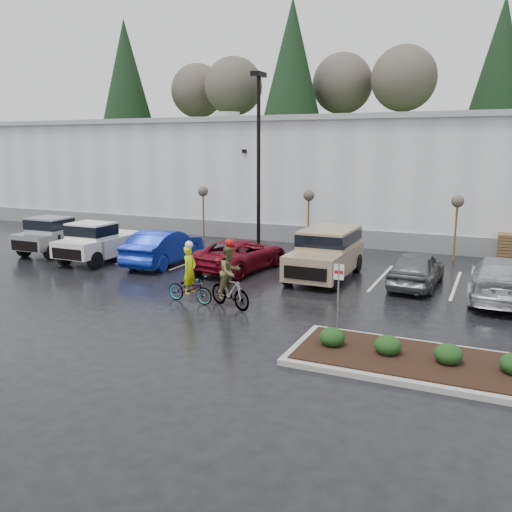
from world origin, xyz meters
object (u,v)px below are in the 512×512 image
at_px(car_grey, 417,269).
at_px(cyclist_hivis, 190,283).
at_px(sapling_east, 457,205).
at_px(pickup_white, 105,240).
at_px(sapling_west, 203,194).
at_px(suv_tan, 325,254).
at_px(car_far_silver, 502,279).
at_px(pallet_stack_a, 511,247).
at_px(car_red, 240,254).
at_px(pickup_silver, 63,234).
at_px(lamppost, 259,142).
at_px(car_blue, 164,247).
at_px(fire_lane_sign, 338,290).
at_px(sapling_mid, 309,199).

xyz_separation_m(car_grey, cyclist_hivis, (-7.04, -5.61, -0.03)).
bearing_deg(sapling_east, pickup_white, -156.35).
relative_size(sapling_west, suv_tan, 0.63).
bearing_deg(car_far_silver, pickup_white, 0.93).
bearing_deg(pallet_stack_a, car_red, -147.31).
bearing_deg(pickup_silver, pallet_stack_a, 18.44).
relative_size(lamppost, pickup_white, 1.77).
xyz_separation_m(sapling_west, car_blue, (1.55, -6.48, -1.90)).
bearing_deg(fire_lane_sign, sapling_mid, 112.49).
xyz_separation_m(lamppost, car_blue, (-2.45, -5.48, -4.86)).
height_order(car_grey, car_far_silver, car_far_silver).
bearing_deg(car_blue, sapling_west, -80.18).
bearing_deg(cyclist_hivis, pickup_silver, 67.98).
relative_size(sapling_east, pickup_white, 0.62).
bearing_deg(sapling_west, sapling_east, 0.00).
bearing_deg(car_blue, lamppost, -117.72).
relative_size(sapling_west, car_far_silver, 0.60).
bearing_deg(sapling_mid, fire_lane_sign, -67.51).
relative_size(pallet_stack_a, car_grey, 0.32).
distance_m(lamppost, car_far_silver, 14.21).
xyz_separation_m(fire_lane_sign, pickup_silver, (-16.76, 6.65, -0.43)).
relative_size(fire_lane_sign, pickup_silver, 0.42).
height_order(fire_lane_sign, cyclist_hivis, cyclist_hivis).
height_order(sapling_east, suv_tan, sapling_east).
relative_size(pallet_stack_a, pickup_silver, 0.26).
height_order(lamppost, pickup_silver, lamppost).
distance_m(car_blue, suv_tan, 7.79).
bearing_deg(sapling_mid, cyclist_hivis, -92.45).
bearing_deg(car_grey, sapling_west, -21.54).
relative_size(sapling_west, fire_lane_sign, 1.45).
distance_m(sapling_west, suv_tan, 11.25).
relative_size(car_grey, car_far_silver, 0.79).
relative_size(lamppost, pallet_stack_a, 6.83).
bearing_deg(pallet_stack_a, fire_lane_sign, -108.81).
bearing_deg(car_grey, car_red, 4.54).
xyz_separation_m(sapling_mid, fire_lane_sign, (5.30, -12.80, -1.32)).
xyz_separation_m(sapling_west, fire_lane_sign, (11.80, -12.80, -1.32)).
height_order(sapling_west, pallet_stack_a, sapling_west).
height_order(pickup_white, car_blue, pickup_white).
relative_size(pickup_white, car_red, 1.00).
bearing_deg(pallet_stack_a, sapling_west, -176.53).
height_order(pallet_stack_a, cyclist_hivis, cyclist_hivis).
bearing_deg(car_far_silver, suv_tan, -4.01).
distance_m(fire_lane_sign, car_grey, 7.06).
relative_size(sapling_mid, car_grey, 0.75).
bearing_deg(sapling_west, pickup_white, -103.45).
bearing_deg(car_far_silver, sapling_west, -22.12).
relative_size(sapling_mid, sapling_east, 1.00).
xyz_separation_m(sapling_east, car_far_silver, (2.14, -6.52, -1.95)).
bearing_deg(pickup_white, suv_tan, 4.13).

